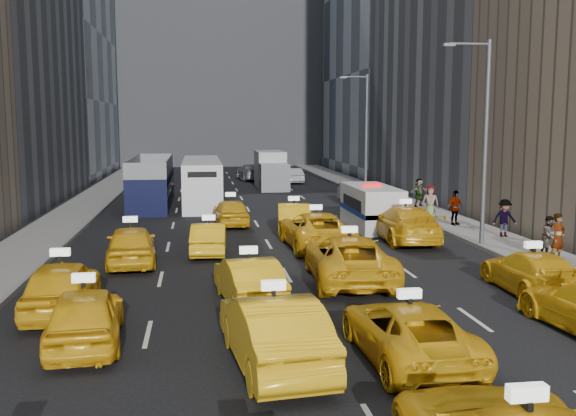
% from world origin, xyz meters
% --- Properties ---
extents(ground, '(160.00, 160.00, 0.00)m').
position_xyz_m(ground, '(0.00, 0.00, 0.00)').
color(ground, black).
rests_on(ground, ground).
extents(sidewalk_west, '(3.00, 90.00, 0.15)m').
position_xyz_m(sidewalk_west, '(-10.50, 25.00, 0.07)').
color(sidewalk_west, gray).
rests_on(sidewalk_west, ground).
extents(sidewalk_east, '(3.00, 90.00, 0.15)m').
position_xyz_m(sidewalk_east, '(10.50, 25.00, 0.07)').
color(sidewalk_east, gray).
rests_on(sidewalk_east, ground).
extents(curb_west, '(0.15, 90.00, 0.18)m').
position_xyz_m(curb_west, '(-9.05, 25.00, 0.09)').
color(curb_west, slate).
rests_on(curb_west, ground).
extents(curb_east, '(0.15, 90.00, 0.18)m').
position_xyz_m(curb_east, '(9.05, 25.00, 0.09)').
color(curb_east, slate).
rests_on(curb_east, ground).
extents(building_backdrop, '(30.00, 12.00, 40.00)m').
position_xyz_m(building_backdrop, '(0.00, 72.00, 20.00)').
color(building_backdrop, slate).
rests_on(building_backdrop, ground).
extents(streetlight_near, '(2.15, 0.22, 9.00)m').
position_xyz_m(streetlight_near, '(9.18, 12.00, 4.92)').
color(streetlight_near, '#595B60').
rests_on(streetlight_near, ground).
extents(streetlight_far, '(2.15, 0.22, 9.00)m').
position_xyz_m(streetlight_far, '(9.18, 32.00, 4.92)').
color(streetlight_far, '#595B60').
rests_on(streetlight_far, ground).
extents(taxi_4, '(2.11, 4.51, 1.49)m').
position_xyz_m(taxi_4, '(-5.95, 1.36, 0.75)').
color(taxi_4, '#EFAF14').
rests_on(taxi_4, ground).
extents(taxi_5, '(2.31, 5.19, 1.66)m').
position_xyz_m(taxi_5, '(-1.49, -0.64, 0.83)').
color(taxi_5, '#EFAF14').
rests_on(taxi_5, ground).
extents(taxi_6, '(2.39, 4.93, 1.35)m').
position_xyz_m(taxi_6, '(1.66, -0.66, 0.68)').
color(taxi_6, '#EFAF14').
rests_on(taxi_6, ground).
extents(taxi_8, '(2.03, 4.70, 1.58)m').
position_xyz_m(taxi_8, '(-7.08, 4.26, 0.79)').
color(taxi_8, '#EFAF14').
rests_on(taxi_8, ground).
extents(taxi_9, '(2.07, 4.53, 1.44)m').
position_xyz_m(taxi_9, '(-1.65, 4.52, 0.72)').
color(taxi_9, '#EFAF14').
rests_on(taxi_9, ground).
extents(taxi_10, '(3.07, 5.99, 1.62)m').
position_xyz_m(taxi_10, '(2.02, 6.73, 0.81)').
color(taxi_10, '#EFAF14').
rests_on(taxi_10, ground).
extents(taxi_11, '(2.11, 4.80, 1.37)m').
position_xyz_m(taxi_11, '(7.52, 4.44, 0.68)').
color(taxi_11, '#EFAF14').
rests_on(taxi_11, ground).
extents(taxi_12, '(2.22, 4.73, 1.57)m').
position_xyz_m(taxi_12, '(-5.74, 10.52, 0.78)').
color(taxi_12, '#EFAF14').
rests_on(taxi_12, ground).
extents(taxi_13, '(1.63, 4.10, 1.33)m').
position_xyz_m(taxi_13, '(-2.71, 12.18, 0.66)').
color(taxi_13, '#EFAF14').
rests_on(taxi_13, ground).
extents(taxi_14, '(2.85, 5.79, 1.58)m').
position_xyz_m(taxi_14, '(1.99, 12.92, 0.79)').
color(taxi_14, '#EFAF14').
rests_on(taxi_14, ground).
extents(taxi_15, '(2.57, 5.81, 1.66)m').
position_xyz_m(taxi_15, '(6.36, 13.79, 0.83)').
color(taxi_15, '#EFAF14').
rests_on(taxi_15, ground).
extents(taxi_16, '(1.99, 4.39, 1.46)m').
position_xyz_m(taxi_16, '(-1.42, 19.58, 0.73)').
color(taxi_16, '#EFAF14').
rests_on(taxi_16, ground).
extents(taxi_17, '(2.08, 4.69, 1.49)m').
position_xyz_m(taxi_17, '(1.62, 17.01, 0.75)').
color(taxi_17, '#EFAF14').
rests_on(taxi_17, ground).
extents(nypd_van, '(2.84, 5.73, 2.36)m').
position_xyz_m(nypd_van, '(5.83, 17.72, 1.07)').
color(nypd_van, silver).
rests_on(nypd_van, ground).
extents(double_decker, '(2.69, 10.89, 3.15)m').
position_xyz_m(double_decker, '(-6.15, 28.49, 1.56)').
color(double_decker, black).
rests_on(double_decker, ground).
extents(city_bus, '(3.26, 11.79, 3.01)m').
position_xyz_m(city_bus, '(-2.88, 28.95, 1.49)').
color(city_bus, silver).
rests_on(city_bus, ground).
extents(box_truck, '(2.48, 6.78, 3.07)m').
position_xyz_m(box_truck, '(2.97, 38.89, 1.51)').
color(box_truck, silver).
rests_on(box_truck, ground).
extents(misc_car_0, '(2.01, 4.36, 1.38)m').
position_xyz_m(misc_car_0, '(7.33, 28.71, 0.69)').
color(misc_car_0, '#A5A8AD').
rests_on(misc_car_0, ground).
extents(misc_car_1, '(2.73, 5.42, 1.47)m').
position_xyz_m(misc_car_1, '(-6.84, 41.24, 0.74)').
color(misc_car_1, black).
rests_on(misc_car_1, ground).
extents(misc_car_2, '(2.73, 5.53, 1.54)m').
position_xyz_m(misc_car_2, '(1.87, 46.71, 0.77)').
color(misc_car_2, slate).
rests_on(misc_car_2, ground).
extents(misc_car_3, '(2.25, 4.78, 1.58)m').
position_xyz_m(misc_car_3, '(-2.02, 45.86, 0.79)').
color(misc_car_3, black).
rests_on(misc_car_3, ground).
extents(misc_car_4, '(1.63, 4.20, 1.36)m').
position_xyz_m(misc_car_4, '(5.42, 43.20, 0.68)').
color(misc_car_4, '#A4A6AC').
rests_on(misc_car_4, ground).
extents(pedestrian_0, '(0.80, 0.68, 1.86)m').
position_xyz_m(pedestrian_0, '(10.64, 8.17, 1.08)').
color(pedestrian_0, gray).
rests_on(pedestrian_0, sidewalk_east).
extents(pedestrian_1, '(0.88, 0.70, 1.59)m').
position_xyz_m(pedestrian_1, '(10.97, 9.35, 0.94)').
color(pedestrian_1, gray).
rests_on(pedestrian_1, sidewalk_east).
extents(pedestrian_2, '(1.17, 0.52, 1.77)m').
position_xyz_m(pedestrian_2, '(11.12, 13.52, 1.04)').
color(pedestrian_2, gray).
rests_on(pedestrian_2, sidewalk_east).
extents(pedestrian_3, '(1.18, 0.83, 1.83)m').
position_xyz_m(pedestrian_3, '(10.18, 17.16, 1.07)').
color(pedestrian_3, gray).
rests_on(pedestrian_3, sidewalk_east).
extents(pedestrian_4, '(1.02, 0.71, 1.90)m').
position_xyz_m(pedestrian_4, '(9.61, 19.26, 1.10)').
color(pedestrian_4, gray).
rests_on(pedestrian_4, sidewalk_east).
extents(pedestrian_5, '(1.74, 1.04, 1.81)m').
position_xyz_m(pedestrian_5, '(10.88, 24.63, 1.05)').
color(pedestrian_5, gray).
rests_on(pedestrian_5, sidewalk_east).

